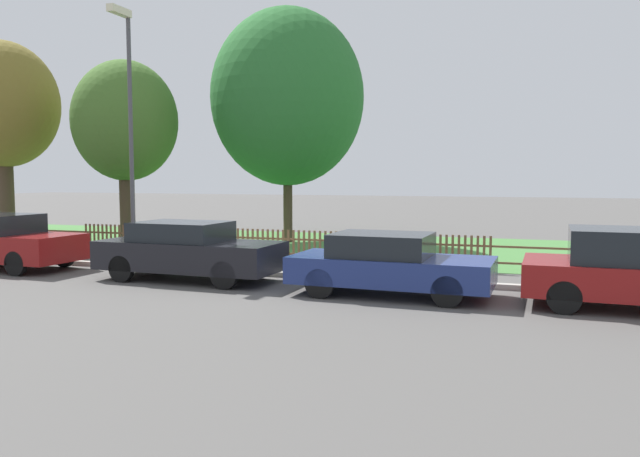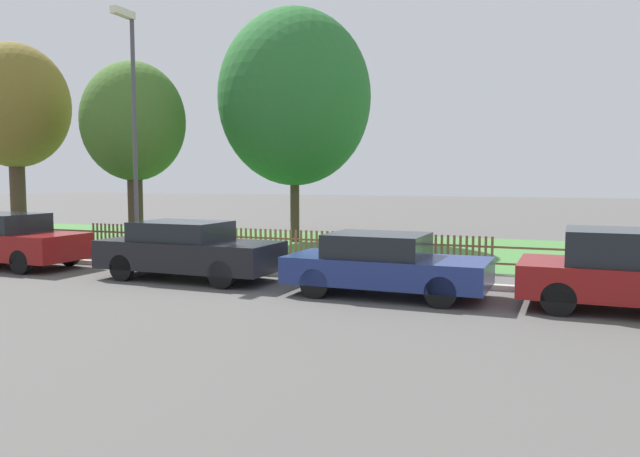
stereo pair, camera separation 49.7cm
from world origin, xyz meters
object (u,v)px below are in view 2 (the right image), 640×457
object	(u,v)px
parked_car_white_van	(628,271)
covered_motorcycle	(380,247)
parked_car_black_saloon	(7,240)
tree_nearest_kerb	(14,107)
tree_behind_motorcycle	(133,123)
tree_mid_park	(294,98)
parked_car_red_compact	(384,264)
street_lamp	(132,111)
parked_car_navy_estate	(188,250)

from	to	relation	value
parked_car_white_van	covered_motorcycle	world-z (taller)	parked_car_white_van
parked_car_black_saloon	tree_nearest_kerb	bearing A→B (deg)	135.91
tree_behind_motorcycle	tree_mid_park	world-z (taller)	tree_mid_park
tree_nearest_kerb	tree_behind_motorcycle	bearing A→B (deg)	11.98
parked_car_white_van	tree_mid_park	xyz separation A→B (m)	(-9.96, 8.53, 4.40)
parked_car_white_van	parked_car_red_compact	bearing A→B (deg)	-177.07
parked_car_black_saloon	tree_nearest_kerb	xyz separation A→B (m)	(-4.51, 4.65, 4.06)
street_lamp	tree_nearest_kerb	bearing A→B (deg)	156.41
tree_nearest_kerb	street_lamp	world-z (taller)	tree_nearest_kerb
tree_mid_park	tree_behind_motorcycle	bearing A→B (deg)	-149.12
street_lamp	tree_mid_park	bearing A→B (deg)	77.37
parked_car_red_compact	street_lamp	xyz separation A→B (m)	(-7.20, 1.67, 3.40)
covered_motorcycle	tree_mid_park	xyz separation A→B (m)	(-4.77, 5.88, 4.47)
parked_car_white_van	tree_nearest_kerb	world-z (taller)	tree_nearest_kerb
parked_car_black_saloon	tree_nearest_kerb	world-z (taller)	tree_nearest_kerb
parked_car_white_van	tree_nearest_kerb	size ratio (longest dim) A/B	0.54
parked_car_red_compact	tree_nearest_kerb	bearing A→B (deg)	162.64
parked_car_navy_estate	covered_motorcycle	world-z (taller)	parked_car_navy_estate
parked_car_red_compact	covered_motorcycle	bearing A→B (deg)	108.57
tree_behind_motorcycle	tree_mid_park	distance (m)	5.58
tree_mid_park	parked_car_navy_estate	bearing A→B (deg)	-83.51
parked_car_black_saloon	covered_motorcycle	xyz separation A→B (m)	(9.27, 2.50, -0.07)
parked_car_navy_estate	tree_nearest_kerb	world-z (taller)	tree_nearest_kerb
covered_motorcycle	tree_mid_park	world-z (taller)	tree_mid_park
parked_car_navy_estate	tree_behind_motorcycle	xyz separation A→B (m)	(-5.67, 5.56, 3.48)
tree_behind_motorcycle	tree_mid_park	xyz separation A→B (m)	(4.72, 2.82, 0.94)
street_lamp	tree_behind_motorcycle	bearing A→B (deg)	127.14
tree_nearest_kerb	street_lamp	bearing A→B (deg)	-23.59
parked_car_red_compact	tree_mid_park	distance (m)	11.26
parked_car_navy_estate	parked_car_white_van	world-z (taller)	parked_car_white_van
tree_nearest_kerb	tree_mid_park	world-z (taller)	tree_mid_park
covered_motorcycle	parked_car_black_saloon	bearing A→B (deg)	-164.85
parked_car_red_compact	tree_behind_motorcycle	world-z (taller)	tree_behind_motorcycle
tree_mid_park	parked_car_black_saloon	bearing A→B (deg)	-118.22
parked_car_red_compact	street_lamp	world-z (taller)	street_lamp
street_lamp	covered_motorcycle	bearing A→B (deg)	9.84
parked_car_red_compact	parked_car_white_van	size ratio (longest dim) A/B	1.06
tree_mid_park	street_lamp	distance (m)	7.24
tree_nearest_kerb	tree_behind_motorcycle	xyz separation A→B (m)	(4.30, 0.91, -0.60)
covered_motorcycle	tree_nearest_kerb	world-z (taller)	tree_nearest_kerb
parked_car_black_saloon	tree_behind_motorcycle	world-z (taller)	tree_behind_motorcycle
parked_car_white_van	covered_motorcycle	xyz separation A→B (m)	(-5.19, 2.65, -0.07)
parked_car_black_saloon	tree_behind_motorcycle	distance (m)	6.55
parked_car_white_van	street_lamp	distance (m)	12.09
parked_car_white_van	street_lamp	world-z (taller)	street_lamp
parked_car_navy_estate	tree_behind_motorcycle	world-z (taller)	tree_behind_motorcycle
parked_car_navy_estate	street_lamp	bearing A→B (deg)	152.40
parked_car_navy_estate	parked_car_white_van	xyz separation A→B (m)	(9.00, -0.15, 0.02)
parked_car_black_saloon	parked_car_red_compact	bearing A→B (deg)	0.20
parked_car_black_saloon	tree_mid_park	distance (m)	10.48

